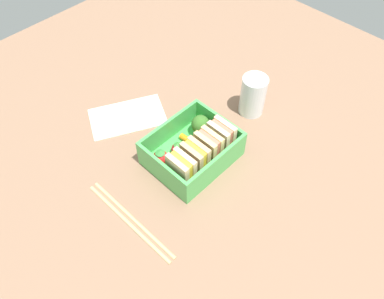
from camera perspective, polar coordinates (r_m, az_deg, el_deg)
The scene contains 14 objects.
ground_plane at distance 71.65cm, azimuth 0.00°, elevation -1.82°, with size 120.00×120.00×2.00cm, color #89664E.
bento_tray at distance 70.36cm, azimuth 0.00°, elevation -1.05°, with size 15.50×12.71×1.20cm, color #49B453.
bento_rim at distance 68.02cm, azimuth 0.00°, elevation 0.45°, with size 15.50×12.71×4.72cm.
sandwich_left at distance 69.00cm, azimuth 4.45°, elevation 2.03°, with size 2.85×4.91×5.94cm.
sandwich_center_left at distance 67.30cm, azimuth 2.51°, elevation 0.44°, with size 2.85×4.91×5.94cm.
sandwich_center at distance 65.74cm, azimuth 0.49°, elevation -1.23°, with size 2.85×4.91×5.94cm.
sandwich_center_right at distance 64.33cm, azimuth -1.64°, elevation -2.97°, with size 2.85×4.91×5.94cm.
broccoli_floret at distance 71.30cm, azimuth 1.30°, elevation 3.85°, with size 3.56×3.56×4.38cm.
carrot_stick_far_left at distance 71.11cm, azimuth -0.36°, elevation 1.25°, with size 1.15×1.15×4.40cm, color orange.
strawberry_left at distance 69.07cm, azimuth -2.21°, elevation 0.11°, with size 2.41×2.41×3.01cm.
strawberry_far_left at distance 67.70cm, azimuth -4.81°, elevation -1.22°, with size 2.94×2.94×3.54cm.
chopstick_pair at distance 64.38cm, azimuth -9.37°, elevation -10.56°, with size 2.04×20.21×0.70cm.
drinking_glass at distance 76.88cm, azimuth 9.34°, elevation 8.08°, with size 5.13×5.13×8.63cm, color white.
folded_napkin at distance 78.69cm, azimuth -9.82°, elevation 5.01°, with size 15.12×8.99×0.40cm, color silver.
Camera 1 is at (30.28, 29.60, 56.80)cm, focal length 35.00 mm.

